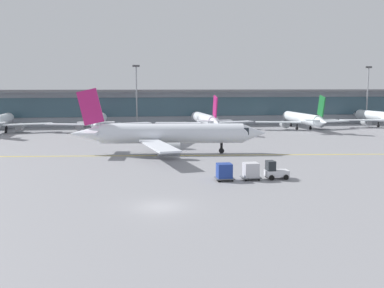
{
  "coord_description": "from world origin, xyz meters",
  "views": [
    {
      "loc": [
        -2.76,
        -36.86,
        10.47
      ],
      "look_at": [
        5.67,
        18.32,
        3.0
      ],
      "focal_mm": 40.47,
      "sensor_mm": 36.0,
      "label": 1
    }
  ],
  "objects_px": {
    "gate_airplane_4": "(302,119)",
    "gate_airplane_5": "(382,117)",
    "gate_airplane_3": "(204,119)",
    "apron_light_mast_2": "(367,93)",
    "baggage_tug": "(275,171)",
    "taxiing_regional_jet": "(170,134)",
    "apron_light_mast_1": "(137,94)",
    "gate_airplane_2": "(99,121)",
    "cargo_dolly_trailing": "(224,171)",
    "cargo_dolly_lead": "(251,171)"
  },
  "relations": [
    {
      "from": "gate_airplane_5",
      "to": "cargo_dolly_trailing",
      "type": "xyz_separation_m",
      "value": [
        -55.08,
        -57.37,
        -1.52
      ]
    },
    {
      "from": "cargo_dolly_lead",
      "to": "apron_light_mast_2",
      "type": "relative_size",
      "value": 0.13
    },
    {
      "from": "gate_airplane_2",
      "to": "cargo_dolly_trailing",
      "type": "relative_size",
      "value": 12.22
    },
    {
      "from": "gate_airplane_5",
      "to": "baggage_tug",
      "type": "relative_size",
      "value": 9.92
    },
    {
      "from": "apron_light_mast_1",
      "to": "apron_light_mast_2",
      "type": "bearing_deg",
      "value": -0.26
    },
    {
      "from": "cargo_dolly_lead",
      "to": "gate_airplane_4",
      "type": "bearing_deg",
      "value": 61.51
    },
    {
      "from": "gate_airplane_5",
      "to": "baggage_tug",
      "type": "bearing_deg",
      "value": 134.73
    },
    {
      "from": "taxiing_regional_jet",
      "to": "gate_airplane_4",
      "type": "bearing_deg",
      "value": 49.52
    },
    {
      "from": "gate_airplane_3",
      "to": "baggage_tug",
      "type": "bearing_deg",
      "value": 175.28
    },
    {
      "from": "gate_airplane_3",
      "to": "apron_light_mast_2",
      "type": "xyz_separation_m",
      "value": [
        47.68,
        9.87,
        6.09
      ]
    },
    {
      "from": "gate_airplane_3",
      "to": "gate_airplane_4",
      "type": "distance_m",
      "value": 24.07
    },
    {
      "from": "baggage_tug",
      "to": "gate_airplane_4",
      "type": "bearing_deg",
      "value": 63.89
    },
    {
      "from": "baggage_tug",
      "to": "cargo_dolly_lead",
      "type": "height_order",
      "value": "baggage_tug"
    },
    {
      "from": "baggage_tug",
      "to": "apron_light_mast_1",
      "type": "height_order",
      "value": "apron_light_mast_1"
    },
    {
      "from": "cargo_dolly_lead",
      "to": "taxiing_regional_jet",
      "type": "bearing_deg",
      "value": 108.68
    },
    {
      "from": "cargo_dolly_lead",
      "to": "cargo_dolly_trailing",
      "type": "relative_size",
      "value": 1.0
    },
    {
      "from": "gate_airplane_3",
      "to": "gate_airplane_5",
      "type": "bearing_deg",
      "value": -90.58
    },
    {
      "from": "baggage_tug",
      "to": "apron_light_mast_2",
      "type": "xyz_separation_m",
      "value": [
        49.66,
        65.46,
        7.77
      ]
    },
    {
      "from": "apron_light_mast_1",
      "to": "cargo_dolly_trailing",
      "type": "bearing_deg",
      "value": -83.11
    },
    {
      "from": "taxiing_regional_jet",
      "to": "cargo_dolly_trailing",
      "type": "height_order",
      "value": "taxiing_regional_jet"
    },
    {
      "from": "gate_airplane_3",
      "to": "taxiing_regional_jet",
      "type": "xyz_separation_m",
      "value": [
        -11.92,
        -35.13,
        0.49
      ]
    },
    {
      "from": "taxiing_regional_jet",
      "to": "apron_light_mast_1",
      "type": "xyz_separation_m",
      "value": [
        -3.91,
        45.28,
        5.55
      ]
    },
    {
      "from": "taxiing_regional_jet",
      "to": "apron_light_mast_2",
      "type": "xyz_separation_m",
      "value": [
        59.6,
        44.99,
        5.6
      ]
    },
    {
      "from": "gate_airplane_2",
      "to": "taxiing_regional_jet",
      "type": "xyz_separation_m",
      "value": [
        12.83,
        -34.8,
        0.49
      ]
    },
    {
      "from": "gate_airplane_3",
      "to": "apron_light_mast_2",
      "type": "bearing_deg",
      "value": -80.99
    },
    {
      "from": "gate_airplane_2",
      "to": "cargo_dolly_lead",
      "type": "height_order",
      "value": "gate_airplane_2"
    },
    {
      "from": "gate_airplane_2",
      "to": "taxiing_regional_jet",
      "type": "bearing_deg",
      "value": -159.56
    },
    {
      "from": "gate_airplane_5",
      "to": "apron_light_mast_1",
      "type": "height_order",
      "value": "apron_light_mast_1"
    },
    {
      "from": "gate_airplane_5",
      "to": "apron_light_mast_1",
      "type": "relative_size",
      "value": 1.64
    },
    {
      "from": "gate_airplane_3",
      "to": "baggage_tug",
      "type": "height_order",
      "value": "gate_airplane_3"
    },
    {
      "from": "gate_airplane_5",
      "to": "cargo_dolly_lead",
      "type": "bearing_deg",
      "value": 133.15
    },
    {
      "from": "cargo_dolly_lead",
      "to": "apron_light_mast_2",
      "type": "height_order",
      "value": "apron_light_mast_2"
    },
    {
      "from": "gate_airplane_4",
      "to": "taxiing_regional_jet",
      "type": "bearing_deg",
      "value": 132.62
    },
    {
      "from": "gate_airplane_5",
      "to": "apron_light_mast_1",
      "type": "xyz_separation_m",
      "value": [
        -63.03,
        8.43,
        6.04
      ]
    },
    {
      "from": "gate_airplane_4",
      "to": "cargo_dolly_trailing",
      "type": "relative_size",
      "value": 12.22
    },
    {
      "from": "apron_light_mast_1",
      "to": "gate_airplane_4",
      "type": "bearing_deg",
      "value": -16.28
    },
    {
      "from": "gate_airplane_5",
      "to": "gate_airplane_3",
      "type": "bearing_deg",
      "value": 87.46
    },
    {
      "from": "gate_airplane_3",
      "to": "gate_airplane_4",
      "type": "bearing_deg",
      "value": -96.21
    },
    {
      "from": "taxiing_regional_jet",
      "to": "gate_airplane_2",
      "type": "bearing_deg",
      "value": 116.66
    },
    {
      "from": "gate_airplane_5",
      "to": "cargo_dolly_trailing",
      "type": "distance_m",
      "value": 79.54
    },
    {
      "from": "apron_light_mast_2",
      "to": "gate_airplane_5",
      "type": "bearing_deg",
      "value": -93.4
    },
    {
      "from": "gate_airplane_4",
      "to": "baggage_tug",
      "type": "height_order",
      "value": "gate_airplane_4"
    },
    {
      "from": "apron_light_mast_1",
      "to": "taxiing_regional_jet",
      "type": "bearing_deg",
      "value": -85.07
    },
    {
      "from": "taxiing_regional_jet",
      "to": "baggage_tug",
      "type": "xyz_separation_m",
      "value": [
        9.94,
        -20.47,
        -2.17
      ]
    },
    {
      "from": "gate_airplane_4",
      "to": "gate_airplane_5",
      "type": "height_order",
      "value": "same"
    },
    {
      "from": "gate_airplane_4",
      "to": "apron_light_mast_1",
      "type": "xyz_separation_m",
      "value": [
        -39.85,
        11.64,
        6.04
      ]
    },
    {
      "from": "gate_airplane_2",
      "to": "cargo_dolly_lead",
      "type": "distance_m",
      "value": 58.8
    },
    {
      "from": "gate_airplane_5",
      "to": "taxiing_regional_jet",
      "type": "relative_size",
      "value": 0.84
    },
    {
      "from": "baggage_tug",
      "to": "cargo_dolly_trailing",
      "type": "distance_m",
      "value": 5.9
    },
    {
      "from": "gate_airplane_4",
      "to": "baggage_tug",
      "type": "distance_m",
      "value": 60.06
    }
  ]
}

